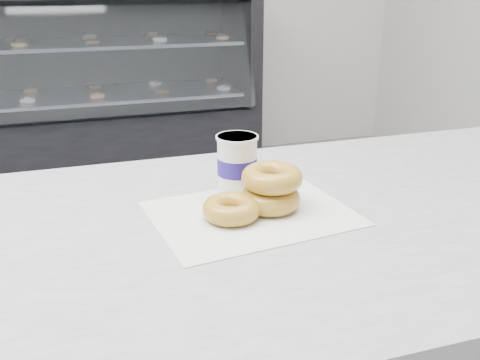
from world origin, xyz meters
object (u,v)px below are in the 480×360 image
object	(u,v)px
donut_single	(232,209)
coffee_cup	(237,163)
donut_stack	(271,188)
display_case	(65,110)

from	to	relation	value
donut_single	coffee_cup	distance (m)	0.14
coffee_cup	donut_stack	bearing A→B (deg)	-83.71
coffee_cup	display_case	bearing A→B (deg)	88.47
donut_stack	coffee_cup	bearing A→B (deg)	105.29
display_case	coffee_cup	distance (m)	2.64
donut_single	coffee_cup	world-z (taller)	coffee_cup
display_case	coffee_cup	world-z (taller)	display_case
donut_single	donut_stack	size ratio (longest dim) A/B	0.68
display_case	donut_single	distance (m)	2.75
donut_single	coffee_cup	xyz separation A→B (m)	(0.05, 0.13, 0.04)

